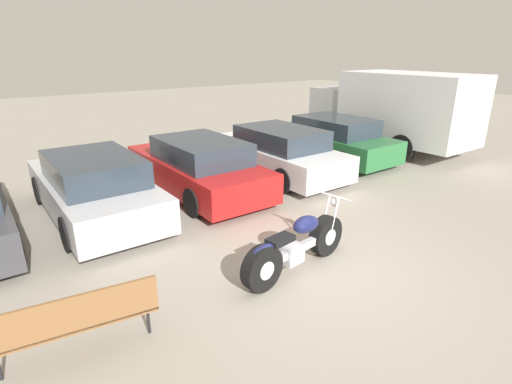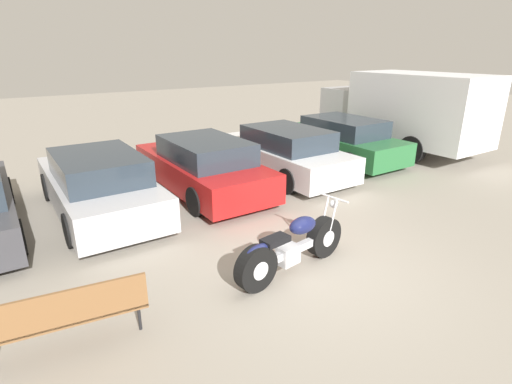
{
  "view_description": "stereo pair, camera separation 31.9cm",
  "coord_description": "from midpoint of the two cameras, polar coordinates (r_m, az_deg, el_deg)",
  "views": [
    {
      "loc": [
        -4.22,
        -3.98,
        3.34
      ],
      "look_at": [
        -0.12,
        1.62,
        0.85
      ],
      "focal_mm": 28.0,
      "sensor_mm": 36.0,
      "label": 1
    },
    {
      "loc": [
        -3.96,
        -4.16,
        3.34
      ],
      "look_at": [
        -0.12,
        1.62,
        0.85
      ],
      "focal_mm": 28.0,
      "sensor_mm": 36.0,
      "label": 2
    }
  ],
  "objects": [
    {
      "name": "parked_car_green",
      "position": [
        13.0,
        12.41,
        7.3
      ],
      "size": [
        1.85,
        4.54,
        1.34
      ],
      "color": "#286B38",
      "rests_on": "ground_plane"
    },
    {
      "name": "ground_plane",
      "position": [
        6.67,
        10.14,
        -10.68
      ],
      "size": [
        60.0,
        60.0,
        0.0
      ],
      "primitive_type": "plane",
      "color": "gray"
    },
    {
      "name": "parked_car_white",
      "position": [
        11.15,
        4.61,
        5.67
      ],
      "size": [
        1.85,
        4.54,
        1.34
      ],
      "color": "white",
      "rests_on": "ground_plane"
    },
    {
      "name": "parked_car_silver",
      "position": [
        9.01,
        -20.63,
        1.01
      ],
      "size": [
        1.85,
        4.54,
        1.34
      ],
      "color": "#BCBCC1",
      "rests_on": "ground_plane"
    },
    {
      "name": "delivery_truck",
      "position": [
        14.63,
        21.1,
        11.01
      ],
      "size": [
        2.28,
        5.71,
        2.62
      ],
      "color": "silver",
      "rests_on": "ground_plane"
    },
    {
      "name": "park_bench",
      "position": [
        5.08,
        -23.92,
        -15.61
      ],
      "size": [
        1.83,
        0.64,
        0.89
      ],
      "color": "brown",
      "rests_on": "ground_plane"
    },
    {
      "name": "parked_car_red",
      "position": [
        9.85,
        -6.74,
        3.7
      ],
      "size": [
        1.85,
        4.54,
        1.34
      ],
      "color": "red",
      "rests_on": "ground_plane"
    },
    {
      "name": "motorcycle",
      "position": [
        6.32,
        6.56,
        -7.9
      ],
      "size": [
        2.24,
        0.71,
        1.03
      ],
      "color": "black",
      "rests_on": "ground_plane"
    }
  ]
}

